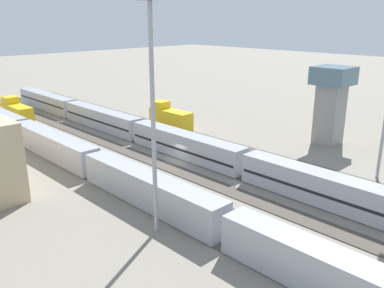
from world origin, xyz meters
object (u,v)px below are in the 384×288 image
Objects in this scene: control_tower at (331,100)px; train_on_track_2 at (185,145)px; train_on_track_4 at (17,112)px; train_on_track_5 at (89,161)px; train_on_track_0 at (170,118)px; light_mast_1 at (152,82)px.

train_on_track_2 is at bearing 62.19° from control_tower.
train_on_track_2 is at bearing -166.36° from train_on_track_4.
train_on_track_5 is 27.45m from train_on_track_0.
light_mast_1 is (-14.96, 18.27, 13.54)m from train_on_track_2.
train_on_track_2 is 5.00× the size of light_mast_1.
train_on_track_0 is at bearing 25.42° from control_tower.
train_on_track_5 is 41.52m from control_tower.
control_tower is at bearing -148.30° from train_on_track_4.
train_on_track_5 is 13.90× the size of train_on_track_4.
control_tower is (-15.87, -37.92, 5.80)m from train_on_track_5.
train_on_track_2 is (-15.10, 10.00, -0.15)m from train_on_track_0.
control_tower reaches higher than train_on_track_4.
train_on_track_4 is 62.91m from control_tower.
train_on_track_5 is 13.90× the size of train_on_track_0.
train_on_track_2 is 27.22m from light_mast_1.
control_tower is at bearing -154.58° from train_on_track_0.
train_on_track_4 is at bearing -7.61° from train_on_track_5.
control_tower is (-27.20, -12.92, 5.71)m from train_on_track_0.
train_on_track_0 is 30.65m from control_tower.
train_on_track_0 reaches higher than train_on_track_2.
control_tower reaches higher than train_on_track_0.
train_on_track_4 is 0.08× the size of train_on_track_2.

